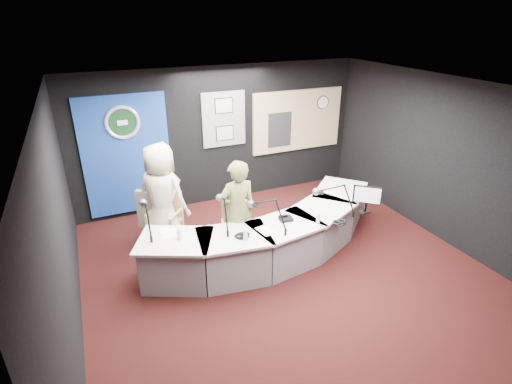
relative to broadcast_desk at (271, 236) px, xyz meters
name	(u,v)px	position (x,y,z in m)	size (l,w,h in m)	color
ground	(288,273)	(0.05, -0.55, -0.38)	(6.00, 6.00, 0.00)	black
ceiling	(296,92)	(0.05, -0.55, 2.42)	(6.00, 6.00, 0.02)	silver
wall_back	(222,136)	(0.05, 2.45, 1.02)	(6.00, 0.02, 2.80)	black
wall_front	(472,336)	(0.05, -3.55, 1.02)	(6.00, 0.02, 2.80)	black
wall_left	(61,236)	(-2.95, -0.55, 1.02)	(0.02, 6.00, 2.80)	black
wall_right	(447,162)	(3.05, -0.55, 1.02)	(0.02, 6.00, 2.80)	black
broadcast_desk	(271,236)	(0.00, 0.00, 0.00)	(4.50, 1.90, 0.75)	#B3B4B7
backdrop_panel	(127,156)	(-1.85, 2.42, 0.88)	(1.60, 0.05, 2.30)	navy
agency_seal	(122,123)	(-1.85, 2.38, 1.52)	(0.63, 0.63, 0.07)	silver
seal_center	(122,123)	(-1.85, 2.38, 1.52)	(0.48, 0.48, 0.01)	black
pinboard	(224,119)	(0.10, 2.42, 1.38)	(0.90, 0.04, 1.10)	slate
framed_photo_upper	(224,106)	(0.10, 2.39, 1.65)	(0.34, 0.02, 0.27)	gray
framed_photo_lower	(225,133)	(0.10, 2.39, 1.09)	(0.34, 0.02, 0.27)	gray
booth_window_frame	(298,120)	(1.80, 2.42, 1.18)	(2.12, 0.06, 1.32)	tan
booth_glow	(298,121)	(1.80, 2.41, 1.18)	(2.00, 0.02, 1.20)	beige
equipment_rack	(280,130)	(1.35, 2.39, 1.03)	(0.55, 0.02, 0.75)	black
wall_clock	(323,102)	(2.40, 2.39, 1.52)	(0.28, 0.28, 0.01)	white
armchair_left	(165,222)	(-1.50, 1.05, 0.07)	(0.50, 0.50, 0.89)	#AD894F
armchair_right	(238,236)	(-0.52, 0.14, 0.06)	(0.49, 0.49, 0.87)	#AD894F
draped_jacket	(151,210)	(-1.68, 1.25, 0.24)	(0.50, 0.10, 0.70)	slate
person_man	(162,197)	(-1.50, 1.05, 0.55)	(0.90, 0.59, 1.85)	beige
person_woman	(237,212)	(-0.52, 0.14, 0.49)	(0.63, 0.41, 1.72)	#5B6333
computer_monitor	(366,195)	(1.45, -0.49, 0.70)	(0.47, 0.03, 0.32)	black
desk_phone	(286,219)	(0.16, -0.21, 0.40)	(0.20, 0.16, 0.05)	black
headphones_near	(339,222)	(0.87, -0.63, 0.39)	(0.23, 0.23, 0.04)	black
headphones_far	(242,235)	(-0.65, -0.39, 0.39)	(0.23, 0.23, 0.04)	black
paper_stack	(169,233)	(-1.61, 0.14, 0.38)	(0.23, 0.33, 0.00)	white
notepad	(266,230)	(-0.27, -0.38, 0.38)	(0.21, 0.29, 0.00)	white
boom_mic_a	(146,214)	(-1.88, 0.29, 0.68)	(0.16, 0.74, 0.60)	black
boom_mic_b	(223,209)	(-0.80, 0.00, 0.68)	(0.22, 0.73, 0.60)	black
boom_mic_c	(268,211)	(-0.22, -0.35, 0.68)	(0.45, 0.65, 0.60)	black
boom_mic_d	(335,197)	(0.97, -0.33, 0.68)	(0.56, 0.56, 0.60)	black
water_bottles	(251,226)	(-0.47, -0.30, 0.46)	(2.14, 0.45, 0.18)	silver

